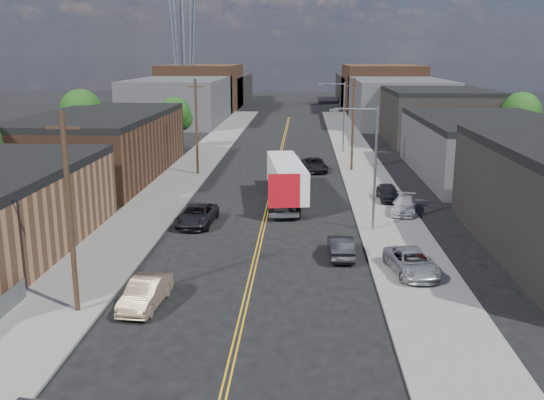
# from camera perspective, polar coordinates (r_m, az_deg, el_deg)

# --- Properties ---
(ground) EXTENTS (260.00, 260.00, 0.00)m
(ground) POSITION_cam_1_polar(r_m,az_deg,el_deg) (78.44, 0.82, 4.45)
(ground) COLOR black
(ground) RESTS_ON ground
(centerline) EXTENTS (0.32, 120.00, 0.01)m
(centerline) POSITION_cam_1_polar(r_m,az_deg,el_deg) (63.69, 0.31, 2.30)
(centerline) COLOR gold
(centerline) RESTS_ON ground
(sidewalk_left) EXTENTS (5.00, 140.00, 0.15)m
(sidewalk_left) POSITION_cam_1_polar(r_m,az_deg,el_deg) (64.81, -8.12, 2.42)
(sidewalk_left) COLOR slate
(sidewalk_left) RESTS_ON ground
(sidewalk_right) EXTENTS (5.00, 140.00, 0.15)m
(sidewalk_right) POSITION_cam_1_polar(r_m,az_deg,el_deg) (63.95, 8.85, 2.25)
(sidewalk_right) COLOR slate
(sidewalk_right) RESTS_ON ground
(warehouse_brown) EXTENTS (12.00, 26.00, 6.60)m
(warehouse_brown) POSITION_cam_1_polar(r_m,az_deg,el_deg) (65.49, -15.73, 5.03)
(warehouse_brown) COLOR #472B1C
(warehouse_brown) RESTS_ON ground
(industrial_right_b) EXTENTS (14.00, 24.00, 6.10)m
(industrial_right_b) POSITION_cam_1_polar(r_m,az_deg,el_deg) (66.87, 19.60, 4.70)
(industrial_right_b) COLOR #363638
(industrial_right_b) RESTS_ON ground
(industrial_right_c) EXTENTS (14.00, 22.00, 7.60)m
(industrial_right_c) POSITION_cam_1_polar(r_m,az_deg,el_deg) (91.82, 15.10, 7.73)
(industrial_right_c) COLOR black
(industrial_right_c) RESTS_ON ground
(skyline_left_a) EXTENTS (16.00, 30.00, 8.00)m
(skyline_left_a) POSITION_cam_1_polar(r_m,az_deg,el_deg) (115.00, -8.64, 9.25)
(skyline_left_a) COLOR #363638
(skyline_left_a) RESTS_ON ground
(skyline_right_a) EXTENTS (16.00, 30.00, 8.00)m
(skyline_right_a) POSITION_cam_1_polar(r_m,az_deg,el_deg) (113.99, 11.73, 9.08)
(skyline_right_a) COLOR #363638
(skyline_right_a) RESTS_ON ground
(skyline_left_b) EXTENTS (16.00, 26.00, 10.00)m
(skyline_left_b) POSITION_cam_1_polar(r_m,az_deg,el_deg) (139.47, -6.60, 10.47)
(skyline_left_b) COLOR #472B1C
(skyline_left_b) RESTS_ON ground
(skyline_right_b) EXTENTS (16.00, 26.00, 10.00)m
(skyline_right_b) POSITION_cam_1_polar(r_m,az_deg,el_deg) (138.64, 10.21, 10.33)
(skyline_right_b) COLOR #472B1C
(skyline_right_b) RESTS_ON ground
(skyline_left_c) EXTENTS (16.00, 40.00, 7.00)m
(skyline_left_c) POSITION_cam_1_polar(r_m,az_deg,el_deg) (159.29, -5.39, 10.34)
(skyline_left_c) COLOR black
(skyline_left_c) RESTS_ON ground
(skyline_right_c) EXTENTS (16.00, 40.00, 7.00)m
(skyline_right_c) POSITION_cam_1_polar(r_m,az_deg,el_deg) (158.56, 9.30, 10.21)
(skyline_right_c) COLOR black
(skyline_right_c) RESTS_ON ground
(streetlight_near) EXTENTS (3.39, 0.25, 9.00)m
(streetlight_near) POSITION_cam_1_polar(r_m,az_deg,el_deg) (43.25, 9.19, 3.87)
(streetlight_near) COLOR gray
(streetlight_near) RESTS_ON ground
(streetlight_far) EXTENTS (3.39, 0.25, 9.00)m
(streetlight_far) POSITION_cam_1_polar(r_m,az_deg,el_deg) (77.86, 6.48, 8.25)
(streetlight_far) COLOR gray
(streetlight_far) RESTS_ON ground
(utility_pole_left_near) EXTENTS (1.60, 0.26, 10.00)m
(utility_pole_left_near) POSITION_cam_1_polar(r_m,az_deg,el_deg) (30.45, -18.49, -1.15)
(utility_pole_left_near) COLOR black
(utility_pole_left_near) RESTS_ON ground
(utility_pole_left_far) EXTENTS (1.60, 0.26, 10.00)m
(utility_pole_left_far) POSITION_cam_1_polar(r_m,az_deg,el_deg) (63.79, -7.12, 6.88)
(utility_pole_left_far) COLOR black
(utility_pole_left_far) RESTS_ON ground
(utility_pole_right) EXTENTS (1.60, 0.26, 10.00)m
(utility_pole_right) POSITION_cam_1_polar(r_m,az_deg,el_deg) (66.01, 7.62, 7.09)
(utility_pole_right) COLOR black
(utility_pole_right) RESTS_ON ground
(tree_left_mid) EXTENTS (5.10, 5.04, 8.37)m
(tree_left_mid) POSITION_cam_1_polar(r_m,az_deg,el_deg) (77.51, -17.47, 7.81)
(tree_left_mid) COLOR black
(tree_left_mid) RESTS_ON ground
(tree_left_far) EXTENTS (4.35, 4.20, 6.97)m
(tree_left_far) POSITION_cam_1_polar(r_m,az_deg,el_deg) (81.53, -9.05, 7.87)
(tree_left_far) COLOR black
(tree_left_far) RESTS_ON ground
(tree_right_far) EXTENTS (4.85, 4.76, 7.91)m
(tree_right_far) POSITION_cam_1_polar(r_m,az_deg,el_deg) (82.34, 22.42, 7.50)
(tree_right_far) COLOR black
(tree_right_far) RESTS_ON ground
(semi_truck) EXTENTS (3.90, 14.54, 3.73)m
(semi_truck) POSITION_cam_1_polar(r_m,az_deg,el_deg) (52.64, 1.39, 2.23)
(semi_truck) COLOR silver
(semi_truck) RESTS_ON ground
(car_left_b) EXTENTS (1.98, 4.59, 1.47)m
(car_left_b) POSITION_cam_1_polar(r_m,az_deg,el_deg) (31.66, -11.82, -8.57)
(car_left_b) COLOR #937A60
(car_left_b) RESTS_ON ground
(car_left_c) EXTENTS (2.82, 5.53, 1.49)m
(car_left_c) POSITION_cam_1_polar(r_m,az_deg,el_deg) (45.64, -7.09, -1.43)
(car_left_c) COLOR black
(car_left_c) RESTS_ON ground
(car_right_oncoming) EXTENTS (1.57, 4.28, 1.40)m
(car_right_oncoming) POSITION_cam_1_polar(r_m,az_deg,el_deg) (38.45, 6.49, -4.38)
(car_right_oncoming) COLOR black
(car_right_oncoming) RESTS_ON ground
(car_right_lot_a) EXTENTS (3.03, 5.21, 1.36)m
(car_right_lot_a) POSITION_cam_1_polar(r_m,az_deg,el_deg) (35.94, 13.02, -5.74)
(car_right_lot_a) COLOR #B0B2B6
(car_right_lot_a) RESTS_ON sidewalk_right
(car_right_lot_b) EXTENTS (2.73, 4.72, 1.29)m
(car_right_lot_b) POSITION_cam_1_polar(r_m,az_deg,el_deg) (49.24, 12.36, -0.48)
(car_right_lot_b) COLOR silver
(car_right_lot_b) RESTS_ON sidewalk_right
(car_right_lot_c) EXTENTS (1.83, 4.21, 1.41)m
(car_right_lot_c) POSITION_cam_1_polar(r_m,az_deg,el_deg) (53.21, 10.88, 0.72)
(car_right_lot_c) COLOR black
(car_right_lot_c) RESTS_ON sidewalk_right
(car_ahead_truck) EXTENTS (2.90, 5.36, 1.43)m
(car_ahead_truck) POSITION_cam_1_polar(r_m,az_deg,el_deg) (66.15, 4.04, 3.32)
(car_ahead_truck) COLOR black
(car_ahead_truck) RESTS_ON ground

